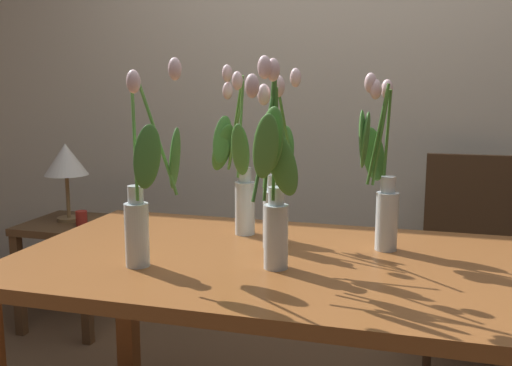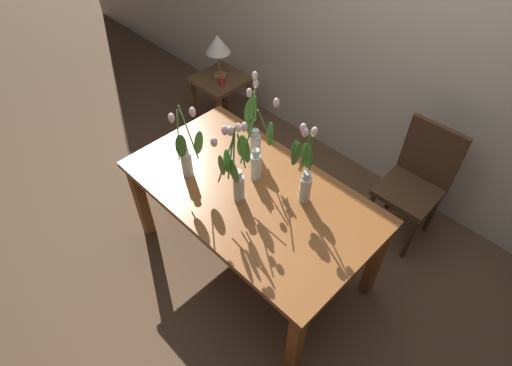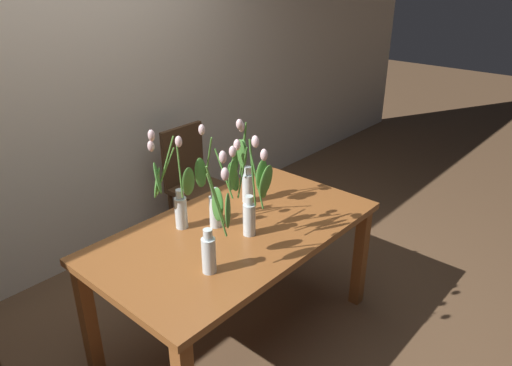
{
  "view_description": "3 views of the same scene",
  "coord_description": "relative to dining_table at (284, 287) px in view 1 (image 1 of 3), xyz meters",
  "views": [
    {
      "loc": [
        0.38,
        -1.61,
        1.25
      ],
      "look_at": [
        -0.1,
        0.05,
        0.95
      ],
      "focal_mm": 40.84,
      "sensor_mm": 36.0,
      "label": 1
    },
    {
      "loc": [
        1.25,
        -1.21,
        2.61
      ],
      "look_at": [
        0.1,
        -0.05,
        0.91
      ],
      "focal_mm": 29.11,
      "sensor_mm": 36.0,
      "label": 2
    },
    {
      "loc": [
        -1.64,
        -1.59,
        2.07
      ],
      "look_at": [
        0.1,
        -0.06,
        1.0
      ],
      "focal_mm": 33.4,
      "sensor_mm": 36.0,
      "label": 3
    }
  ],
  "objects": [
    {
      "name": "table_lamp",
      "position": [
        -1.35,
        0.93,
        0.21
      ],
      "size": [
        0.22,
        0.22,
        0.4
      ],
      "color": "olive",
      "rests_on": "side_table"
    },
    {
      "name": "tulip_vase_3",
      "position": [
        -0.22,
        0.24,
        0.3
      ],
      "size": [
        0.2,
        0.21,
        0.57
      ],
      "color": "silver",
      "rests_on": "dining_table"
    },
    {
      "name": "tulip_vase_4",
      "position": [
        0.26,
        0.17,
        0.3
      ],
      "size": [
        0.14,
        0.14,
        0.54
      ],
      "color": "silver",
      "rests_on": "dining_table"
    },
    {
      "name": "tulip_vase_2",
      "position": [
        -0.35,
        -0.19,
        0.28
      ],
      "size": [
        0.17,
        0.17,
        0.58
      ],
      "color": "silver",
      "rests_on": "dining_table"
    },
    {
      "name": "tulip_vase_0",
      "position": [
        -0.05,
        0.1,
        0.27
      ],
      "size": [
        0.12,
        0.3,
        0.56
      ],
      "color": "silver",
      "rests_on": "dining_table"
    },
    {
      "name": "room_wall_rear",
      "position": [
        0.0,
        1.46,
        0.7
      ],
      "size": [
        9.0,
        0.1,
        2.7
      ],
      "primitive_type": "cube",
      "color": "beige",
      "rests_on": "ground"
    },
    {
      "name": "side_table",
      "position": [
        -1.33,
        0.91,
        -0.22
      ],
      "size": [
        0.44,
        0.44,
        0.55
      ],
      "color": "brown",
      "rests_on": "ground"
    },
    {
      "name": "dining_chair",
      "position": [
        0.6,
        1.05,
        -0.12
      ],
      "size": [
        0.41,
        0.41,
        0.93
      ],
      "color": "#4C331E",
      "rests_on": "ground"
    },
    {
      "name": "dining_table",
      "position": [
        0.0,
        0.0,
        0.0
      ],
      "size": [
        1.6,
        0.9,
        0.74
      ],
      "color": "brown",
      "rests_on": "ground"
    },
    {
      "name": "tulip_vase_1",
      "position": [
        -0.0,
        -0.12,
        0.33
      ],
      "size": [
        0.18,
        0.24,
        0.58
      ],
      "color": "silver",
      "rests_on": "dining_table"
    },
    {
      "name": "pillar_candle",
      "position": [
        -1.23,
        0.85,
        -0.06
      ],
      "size": [
        0.06,
        0.06,
        0.07
      ],
      "primitive_type": "cylinder",
      "color": "#B72D23",
      "rests_on": "side_table"
    }
  ]
}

